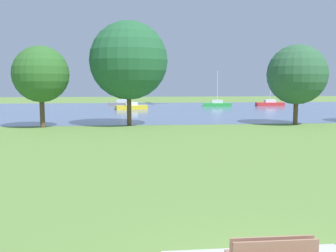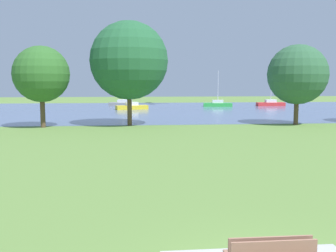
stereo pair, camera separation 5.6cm
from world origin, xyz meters
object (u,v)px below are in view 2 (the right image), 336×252
at_px(sailboat_gray, 123,103).
at_px(tree_west_far, 297,75).
at_px(sailboat_red, 271,103).
at_px(tree_east_far, 41,74).
at_px(tree_mid_shore, 129,61).
at_px(sailboat_yellow, 132,106).
at_px(sailboat_green, 218,104).

height_order(sailboat_gray, tree_west_far, tree_west_far).
bearing_deg(sailboat_gray, tree_west_far, -60.88).
height_order(sailboat_red, tree_east_far, tree_east_far).
xyz_separation_m(sailboat_red, sailboat_gray, (-25.51, 2.32, 0.02)).
xyz_separation_m(sailboat_red, tree_mid_shore, (-24.29, -28.04, 5.73)).
bearing_deg(sailboat_red, tree_mid_shore, -130.90).
distance_m(sailboat_red, sailboat_yellow, 24.84).
height_order(sailboat_gray, tree_east_far, tree_east_far).
height_order(sailboat_red, tree_mid_shore, tree_mid_shore).
bearing_deg(tree_west_far, tree_mid_shore, 176.75).
distance_m(sailboat_gray, tree_west_far, 36.07).
bearing_deg(sailboat_gray, tree_east_far, -102.11).
bearing_deg(sailboat_yellow, tree_mid_shore, -90.73).
relative_size(sailboat_green, sailboat_yellow, 0.76).
bearing_deg(sailboat_yellow, sailboat_gray, 99.77).
distance_m(sailboat_yellow, tree_west_far, 27.98).
xyz_separation_m(sailboat_yellow, tree_east_far, (-8.21, -22.59, 4.39)).
distance_m(sailboat_yellow, tree_mid_shore, 22.40).
relative_size(sailboat_red, sailboat_yellow, 0.75).
xyz_separation_m(sailboat_green, sailboat_red, (9.53, 0.87, -0.00)).
distance_m(tree_east_far, tree_mid_shore, 8.10).
height_order(sailboat_yellow, tree_mid_shore, tree_mid_shore).
xyz_separation_m(sailboat_green, sailboat_yellow, (-14.48, -5.51, 0.02)).
bearing_deg(sailboat_yellow, tree_east_far, -109.98).
xyz_separation_m(sailboat_red, tree_east_far, (-32.22, -28.97, 4.42)).
distance_m(sailboat_gray, sailboat_yellow, 8.83).
bearing_deg(tree_west_far, sailboat_gray, 119.12).
height_order(sailboat_green, tree_mid_shore, tree_mid_shore).
bearing_deg(sailboat_red, tree_east_far, -138.04).
distance_m(sailboat_gray, tree_east_far, 32.30).
height_order(tree_east_far, tree_west_far, tree_west_far).
bearing_deg(tree_mid_shore, sailboat_gray, 92.30).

